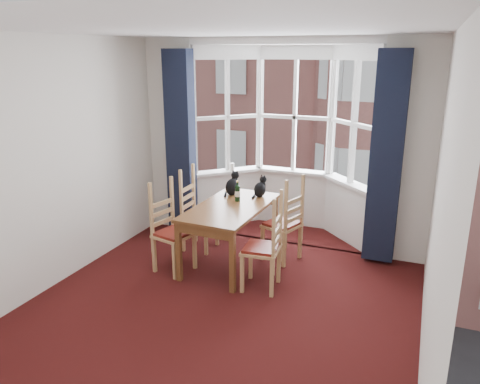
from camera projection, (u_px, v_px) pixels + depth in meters
The scene contains 21 objects.
floor at pixel (210, 319), 4.75m from camera, with size 4.50×4.50×0.00m, color black.
ceiling at pixel (203, 28), 3.94m from camera, with size 4.50×4.50×0.00m, color white.
wall_left at pixel (40, 168), 5.06m from camera, with size 4.50×4.50×0.00m, color silver.
wall_right at pixel (439, 214), 3.63m from camera, with size 4.50×4.50×0.00m, color silver.
wall_near at pixel (11, 303), 2.35m from camera, with size 4.00×4.00×0.00m, color silver.
wall_back_pier_left at pixel (173, 137), 6.93m from camera, with size 0.70×0.12×2.80m, color silver.
wall_back_pier_right at pixel (407, 154), 5.75m from camera, with size 0.70×0.12×2.80m, color silver.
bay_window at pixel (290, 138), 6.79m from camera, with size 2.76×0.94×2.80m.
curtain_left at pixel (181, 143), 6.71m from camera, with size 0.38×0.22×2.60m, color black.
curtain_right at pixel (386, 159), 5.69m from camera, with size 0.38×0.22×2.60m, color black.
dining_table at pixel (231, 213), 5.83m from camera, with size 0.85×1.51×0.77m.
chair_left_near at pixel (168, 233), 5.74m from camera, with size 0.49×0.50×0.92m.
chair_left_far at pixel (194, 215), 6.38m from camera, with size 0.40×0.42×0.92m.
chair_right_near at pixel (269, 250), 5.24m from camera, with size 0.44×0.45×0.92m.
chair_right_far at pixel (288, 227), 5.95m from camera, with size 0.51×0.53×0.92m.
cat_left at pixel (233, 185), 6.23m from camera, with size 0.19×0.26×0.33m.
cat_right at pixel (260, 188), 6.15m from camera, with size 0.20×0.24×0.29m.
wine_bottle at pixel (238, 192), 5.95m from camera, with size 0.07×0.07×0.27m.
candle_tall at pixel (232, 167), 7.09m from camera, with size 0.06×0.06×0.12m, color white.
street at pixel (396, 171), 35.12m from camera, with size 80.00×80.00×0.00m, color #333335.
tenement_building at pixel (378, 81), 16.73m from camera, with size 18.40×7.80×15.20m.
Camera 1 is at (1.85, -3.76, 2.61)m, focal length 35.00 mm.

